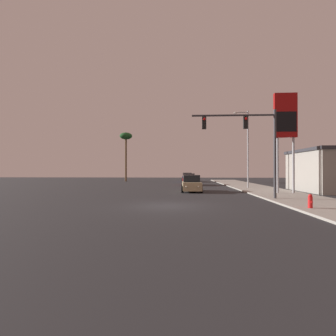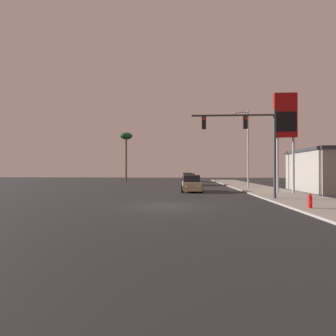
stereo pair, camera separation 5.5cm
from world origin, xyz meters
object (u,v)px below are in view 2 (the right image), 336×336
(car_tan, at_px, (191,184))
(car_blue, at_px, (187,178))
(street_lamp, at_px, (247,145))
(car_red, at_px, (189,180))
(fire_hydrant, at_px, (310,201))
(gas_station_sign, at_px, (285,121))
(traffic_light_mast, at_px, (251,136))
(palm_tree_far, at_px, (126,139))

(car_tan, height_order, car_blue, same)
(car_tan, relative_size, street_lamp, 0.48)
(car_red, relative_size, car_blue, 1.00)
(car_red, distance_m, fire_hydrant, 24.18)
(car_red, xyz_separation_m, gas_station_sign, (8.33, -13.98, 5.86))
(car_red, xyz_separation_m, traffic_light_mast, (4.09, -18.59, 3.90))
(fire_hydrant, xyz_separation_m, palm_tree_far, (-17.75, 35.28, 7.70))
(car_blue, relative_size, traffic_light_mast, 0.66)
(car_red, bearing_deg, gas_station_sign, 119.98)
(gas_station_sign, bearing_deg, street_lamp, 103.66)
(gas_station_sign, distance_m, palm_tree_far, 32.77)
(car_blue, height_order, palm_tree_far, palm_tree_far)
(street_lamp, relative_size, gas_station_sign, 1.00)
(car_tan, xyz_separation_m, traffic_light_mast, (4.13, -7.17, 3.90))
(car_blue, bearing_deg, fire_hydrant, 100.09)
(car_blue, bearing_deg, street_lamp, 110.63)
(gas_station_sign, bearing_deg, car_red, 120.77)
(car_red, relative_size, gas_station_sign, 0.48)
(fire_hydrant, bearing_deg, gas_station_sign, 75.99)
(car_blue, relative_size, street_lamp, 0.48)
(car_blue, height_order, fire_hydrant, car_blue)
(car_red, distance_m, car_tan, 11.42)
(car_tan, height_order, gas_station_sign, gas_station_sign)
(car_tan, xyz_separation_m, car_blue, (0.03, 22.26, 0.00))
(car_blue, height_order, street_lamp, street_lamp)
(palm_tree_far, bearing_deg, traffic_light_mast, -62.47)
(car_tan, xyz_separation_m, fire_hydrant, (6.01, -12.01, -0.27))
(car_tan, relative_size, fire_hydrant, 5.69)
(gas_station_sign, xyz_separation_m, fire_hydrant, (-2.36, -9.45, -6.13))
(street_lamp, bearing_deg, car_blue, 110.44)
(car_tan, height_order, street_lamp, street_lamp)
(car_blue, xyz_separation_m, street_lamp, (6.62, -17.77, 4.36))
(traffic_light_mast, xyz_separation_m, palm_tree_far, (-15.87, 30.44, 3.53))
(traffic_light_mast, bearing_deg, street_lamp, 77.78)
(car_red, xyz_separation_m, car_blue, (-0.01, 10.84, 0.00))
(car_blue, bearing_deg, car_tan, 90.11)
(car_tan, bearing_deg, street_lamp, -147.20)
(car_blue, bearing_deg, traffic_light_mast, 98.12)
(fire_hydrant, height_order, palm_tree_far, palm_tree_far)
(traffic_light_mast, distance_m, fire_hydrant, 6.66)
(car_blue, relative_size, fire_hydrant, 5.68)
(car_red, relative_size, fire_hydrant, 5.69)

